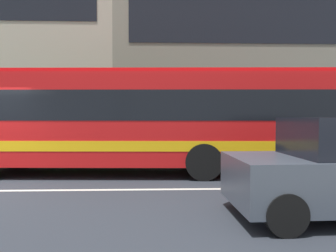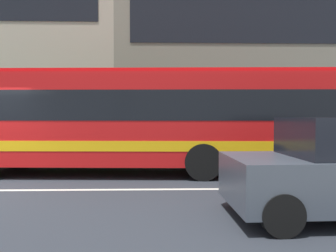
{
  "view_description": "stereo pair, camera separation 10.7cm",
  "coord_description": "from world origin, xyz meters",
  "views": [
    {
      "loc": [
        4.57,
        -7.88,
        1.75
      ],
      "look_at": [
        4.96,
        2.7,
        1.42
      ],
      "focal_mm": 35.89,
      "sensor_mm": 36.0,
      "label": 1
    },
    {
      "loc": [
        4.67,
        -7.88,
        1.75
      ],
      "look_at": [
        4.96,
        2.7,
        1.42
      ],
      "focal_mm": 35.89,
      "sensor_mm": 36.0,
      "label": 2
    }
  ],
  "objects": [
    {
      "name": "transit_bus",
      "position": [
        5.13,
        2.25,
        1.69
      ],
      "size": [
        12.62,
        3.1,
        3.05
      ],
      "color": "red",
      "rests_on": "ground_plane"
    },
    {
      "name": "apartment_block_right",
      "position": [
        12.41,
        14.35,
        5.54
      ],
      "size": [
        19.89,
        11.37,
        11.09
      ],
      "color": "gray",
      "rests_on": "ground_plane"
    }
  ]
}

